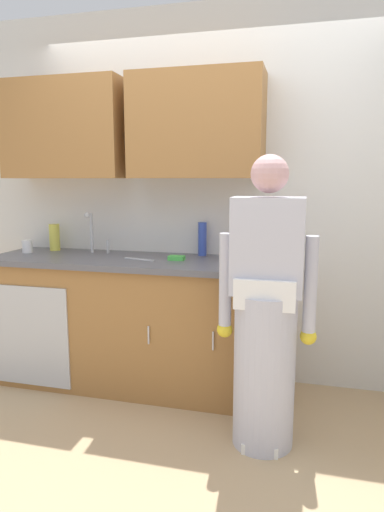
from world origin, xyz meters
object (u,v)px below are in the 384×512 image
(bottle_cleaner_spray, at_px, (202,239))
(cup_by_sink, at_px, (27,246))
(bottle_water_tall, at_px, (55,237))
(bottle_dish_liquid, at_px, (239,243))
(knife_on_counter, at_px, (139,259))
(person_at_sink, at_px, (265,327))
(sponge, at_px, (177,258))
(sink, at_px, (88,258))

(bottle_cleaner_spray, distance_m, cup_by_sink, 1.34)
(bottle_water_tall, height_order, bottle_cleaner_spray, bottle_cleaner_spray)
(bottle_dish_liquid, relative_size, cup_by_sink, 2.40)
(bottle_cleaner_spray, xyz_separation_m, cup_by_sink, (-1.32, -0.21, -0.07))
(bottle_water_tall, relative_size, knife_on_counter, 0.86)
(person_at_sink, xyz_separation_m, bottle_cleaner_spray, (-0.54, 0.78, 0.37))
(bottle_water_tall, bearing_deg, bottle_cleaner_spray, 2.57)
(cup_by_sink, bearing_deg, knife_on_counter, -4.27)
(bottle_water_tall, xyz_separation_m, cup_by_sink, (-0.14, -0.15, -0.05))
(bottle_cleaner_spray, bearing_deg, person_at_sink, -55.25)
(bottle_cleaner_spray, bearing_deg, bottle_dish_liquid, -18.72)
(person_at_sink, height_order, bottle_water_tall, person_at_sink)
(bottle_cleaner_spray, relative_size, sponge, 2.22)
(cup_by_sink, bearing_deg, sponge, -1.21)
(person_at_sink, height_order, knife_on_counter, person_at_sink)
(knife_on_counter, bearing_deg, bottle_cleaner_spray, 51.07)
(sink, xyz_separation_m, bottle_cleaner_spray, (0.80, 0.23, 0.14))
(bottle_water_tall, distance_m, bottle_cleaner_spray, 1.18)
(bottle_water_tall, xyz_separation_m, knife_on_counter, (0.79, -0.22, -0.10))
(sink, distance_m, person_at_sink, 1.47)
(bottle_dish_liquid, bearing_deg, bottle_cleaner_spray, 161.28)
(sink, distance_m, sponge, 0.68)
(bottle_water_tall, height_order, sponge, bottle_water_tall)
(sink, height_order, bottle_dish_liquid, sink)
(bottle_cleaner_spray, distance_m, sponge, 0.29)
(sink, distance_m, bottle_cleaner_spray, 0.85)
(sink, bearing_deg, bottle_water_tall, 154.96)
(person_at_sink, bearing_deg, knife_on_counter, 151.56)
(bottle_dish_liquid, height_order, cup_by_sink, bottle_dish_liquid)
(person_at_sink, relative_size, sponge, 14.73)
(sink, xyz_separation_m, cup_by_sink, (-0.52, 0.02, 0.06))
(bottle_water_tall, bearing_deg, knife_on_counter, -15.81)
(sink, distance_m, knife_on_counter, 0.42)
(sink, relative_size, cup_by_sink, 5.16)
(person_at_sink, distance_m, bottle_cleaner_spray, 1.02)
(bottle_dish_liquid, bearing_deg, sponge, -161.43)
(cup_by_sink, bearing_deg, person_at_sink, -17.08)
(sink, xyz_separation_m, person_at_sink, (1.34, -0.55, -0.23))
(person_at_sink, xyz_separation_m, bottle_water_tall, (-1.72, 0.73, 0.35))
(bottle_dish_liquid, xyz_separation_m, cup_by_sink, (-1.60, -0.11, -0.07))
(bottle_cleaner_spray, bearing_deg, sponge, -118.86)
(bottle_cleaner_spray, height_order, knife_on_counter, bottle_cleaner_spray)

